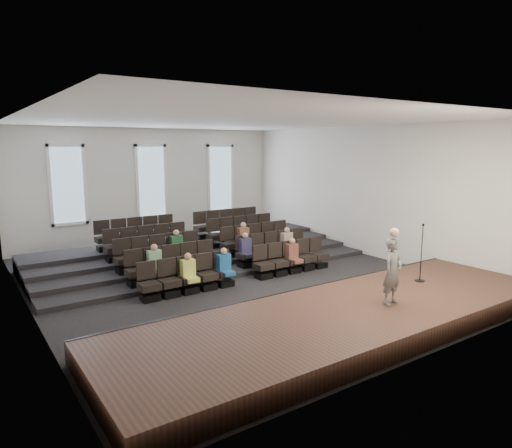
# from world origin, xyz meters

# --- Properties ---
(ground) EXTENTS (14.00, 14.00, 0.00)m
(ground) POSITION_xyz_m (0.00, 0.00, 0.00)
(ground) COLOR black
(ground) RESTS_ON ground
(ceiling) EXTENTS (12.00, 14.00, 0.02)m
(ceiling) POSITION_xyz_m (0.00, 0.00, 5.01)
(ceiling) COLOR white
(ceiling) RESTS_ON ground
(wall_back) EXTENTS (12.00, 0.04, 5.00)m
(wall_back) POSITION_xyz_m (0.00, 7.02, 2.50)
(wall_back) COLOR white
(wall_back) RESTS_ON ground
(wall_front) EXTENTS (12.00, 0.04, 5.00)m
(wall_front) POSITION_xyz_m (0.00, -7.02, 2.50)
(wall_front) COLOR white
(wall_front) RESTS_ON ground
(wall_left) EXTENTS (0.04, 14.00, 5.00)m
(wall_left) POSITION_xyz_m (-6.02, 0.00, 2.50)
(wall_left) COLOR white
(wall_left) RESTS_ON ground
(wall_right) EXTENTS (0.04, 14.00, 5.00)m
(wall_right) POSITION_xyz_m (6.02, 0.00, 2.50)
(wall_right) COLOR white
(wall_right) RESTS_ON ground
(stage) EXTENTS (11.80, 3.60, 0.50)m
(stage) POSITION_xyz_m (0.00, -5.10, 0.25)
(stage) COLOR #42271C
(stage) RESTS_ON ground
(stage_lip) EXTENTS (11.80, 0.06, 0.52)m
(stage_lip) POSITION_xyz_m (0.00, -3.33, 0.25)
(stage_lip) COLOR black
(stage_lip) RESTS_ON ground
(risers) EXTENTS (11.80, 4.80, 0.60)m
(risers) POSITION_xyz_m (0.00, 3.17, 0.20)
(risers) COLOR black
(risers) RESTS_ON ground
(seating_rows) EXTENTS (6.80, 4.70, 1.67)m
(seating_rows) POSITION_xyz_m (-0.00, 1.54, 0.68)
(seating_rows) COLOR black
(seating_rows) RESTS_ON ground
(windows) EXTENTS (8.44, 0.10, 3.24)m
(windows) POSITION_xyz_m (0.00, 6.95, 2.70)
(windows) COLOR white
(windows) RESTS_ON wall_back
(audience) EXTENTS (5.45, 2.64, 1.10)m
(audience) POSITION_xyz_m (0.00, 0.32, 0.81)
(audience) COLOR #CAD856
(audience) RESTS_ON seating_rows
(speaker) EXTENTS (0.62, 0.45, 1.59)m
(speaker) POSITION_xyz_m (1.05, -5.44, 1.30)
(speaker) COLOR #605D5B
(speaker) RESTS_ON stage
(mic_stand) EXTENTS (0.27, 0.27, 1.63)m
(mic_stand) POSITION_xyz_m (3.21, -4.67, 0.99)
(mic_stand) COLOR black
(mic_stand) RESTS_ON stage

